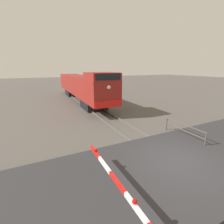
# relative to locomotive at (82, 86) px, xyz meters

# --- Properties ---
(ground_plane) EXTENTS (160.00, 160.00, 0.00)m
(ground_plane) POSITION_rel_locomotive_xyz_m (0.00, -16.96, -2.14)
(ground_plane) COLOR #514C47
(rail_track_left) EXTENTS (0.08, 80.00, 0.15)m
(rail_track_left) POSITION_rel_locomotive_xyz_m (-0.72, -16.96, -2.06)
(rail_track_left) COLOR #59544C
(rail_track_left) RESTS_ON ground_plane
(rail_track_right) EXTENTS (0.08, 80.00, 0.15)m
(rail_track_right) POSITION_rel_locomotive_xyz_m (0.72, -16.96, -2.06)
(rail_track_right) COLOR #59544C
(rail_track_right) RESTS_ON ground_plane
(road_surface) EXTENTS (36.00, 5.73, 0.16)m
(road_surface) POSITION_rel_locomotive_xyz_m (0.00, -16.96, -2.06)
(road_surface) COLOR #2D2D30
(road_surface) RESTS_ON ground_plane
(locomotive) EXTENTS (2.77, 18.97, 4.15)m
(locomotive) POSITION_rel_locomotive_xyz_m (0.00, 0.00, 0.00)
(locomotive) COLOR black
(locomotive) RESTS_ON ground_plane
(guard_railing) EXTENTS (0.08, 3.15, 0.95)m
(guard_railing) POSITION_rel_locomotive_xyz_m (2.82, -14.99, -1.50)
(guard_railing) COLOR #4C4742
(guard_railing) RESTS_ON ground_plane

